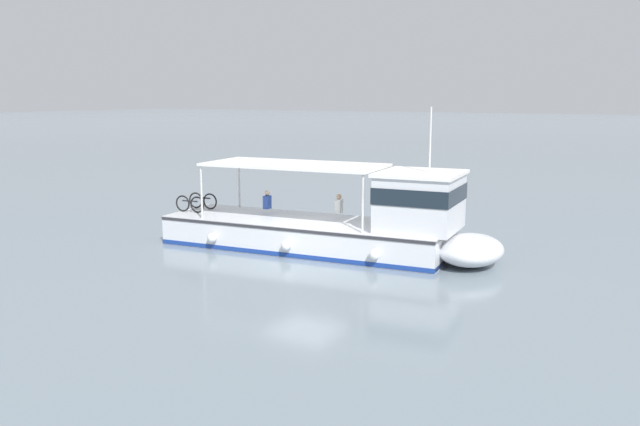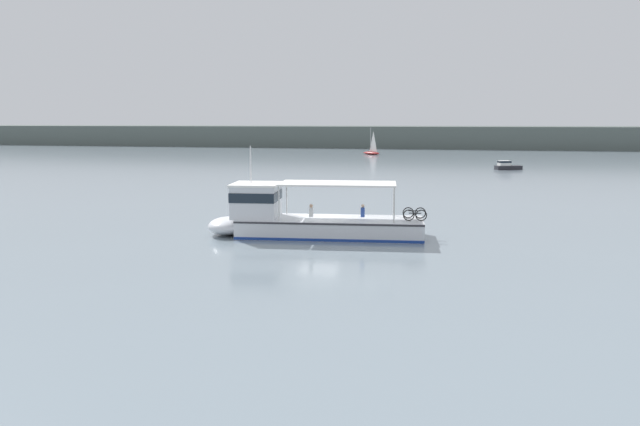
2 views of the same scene
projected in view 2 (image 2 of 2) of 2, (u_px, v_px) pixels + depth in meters
name	position (u px, v px, depth m)	size (l,w,h in m)	color
ground_plane	(318.00, 231.00, 37.51)	(400.00, 400.00, 0.00)	gray
distant_shoreline	(424.00, 137.00, 156.30)	(400.00, 28.00, 5.29)	#515B56
ferry_main	(303.00, 219.00, 35.64)	(13.02, 4.58, 5.32)	silver
sailboat_far_left	(372.00, 152.00, 120.88)	(4.44, 4.33, 5.40)	maroon
motorboat_near_starboard	(507.00, 166.00, 83.94)	(3.82, 2.59, 1.26)	#232328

